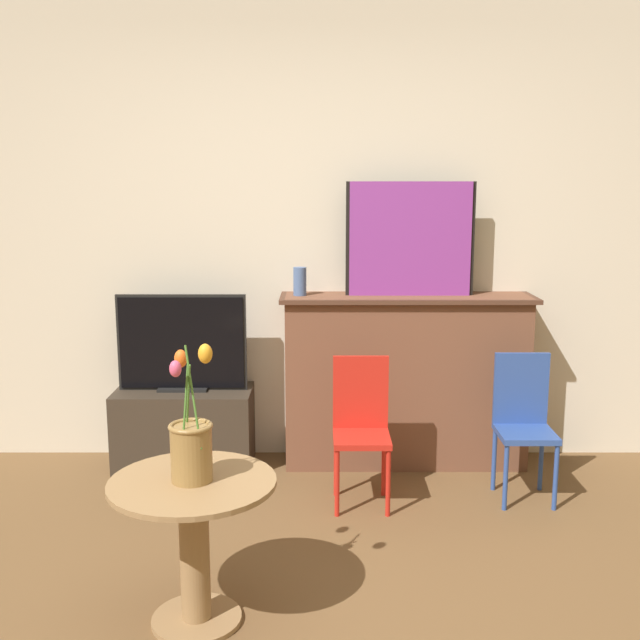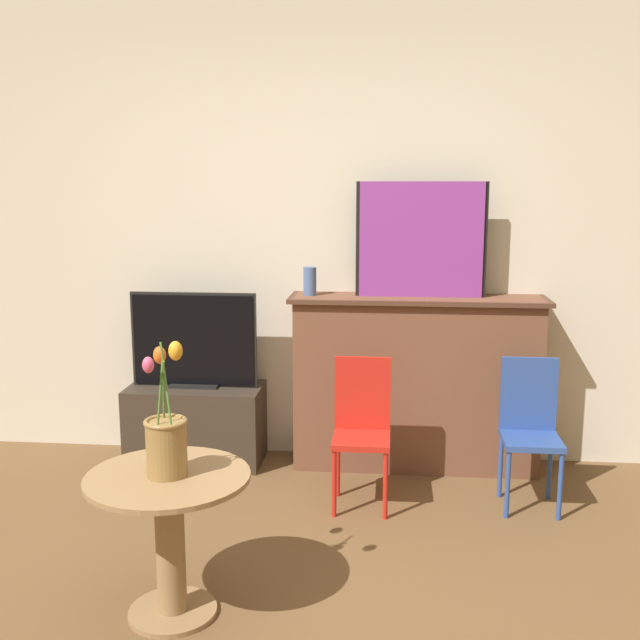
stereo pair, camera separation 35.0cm
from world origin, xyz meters
name	(u,v)px [view 1 (the left image)]	position (x,y,z in m)	size (l,w,h in m)	color
wall_back	(309,230)	(0.00, 2.13, 1.35)	(8.00, 0.06, 2.70)	beige
fireplace_mantel	(402,378)	(0.54, 1.94, 0.51)	(1.43, 0.35, 0.99)	brown
painting	(407,239)	(0.55, 1.95, 1.31)	(0.72, 0.03, 0.63)	black
mantel_candle	(297,281)	(-0.07, 1.94, 1.07)	(0.07, 0.07, 0.16)	#4C6699
tv_stand	(181,428)	(-0.74, 1.89, 0.23)	(0.78, 0.38, 0.45)	#382D23
tv_monitor	(179,344)	(-0.74, 1.89, 0.72)	(0.73, 0.12, 0.55)	black
chair_red	(358,422)	(0.25, 1.40, 0.42)	(0.28, 0.28, 0.75)	red
chair_blue	(520,418)	(1.09, 1.47, 0.42)	(0.28, 0.28, 0.75)	#2D4C99
side_table	(191,531)	(-0.42, 0.32, 0.36)	(0.61, 0.61, 0.56)	#99754C
vase_tulips	(188,444)	(-0.42, 0.32, 0.70)	(0.18, 0.25, 0.53)	olive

